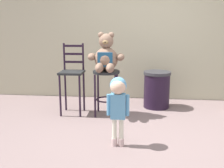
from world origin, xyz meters
name	(u,v)px	position (x,y,z in m)	size (l,w,h in m)	color
ground_plane	(138,139)	(0.00, 0.00, 0.00)	(24.00, 24.00, 0.00)	slate
building_wall	(141,19)	(0.00, 2.19, 1.56)	(7.97, 0.30, 3.12)	#B3B090
bar_stool_with_teddy	(106,83)	(-0.53, 0.96, 0.54)	(0.43, 0.43, 0.74)	black
teddy_bear	(106,57)	(-0.53, 0.93, 0.96)	(0.58, 0.52, 0.61)	#806350
child_walking	(118,97)	(-0.25, -0.20, 0.62)	(0.27, 0.22, 0.86)	#C7AAA6
trash_bin	(157,89)	(0.31, 1.46, 0.33)	(0.48, 0.48, 0.65)	black
bar_chair_empty	(72,76)	(-1.10, 0.99, 0.64)	(0.38, 0.38, 1.16)	black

